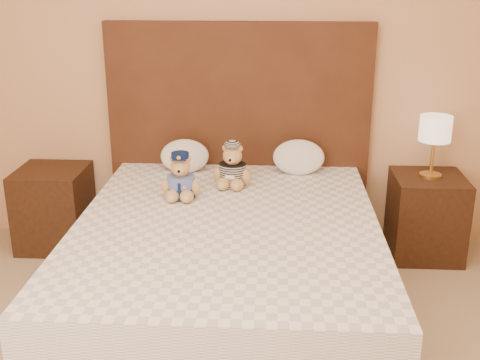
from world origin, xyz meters
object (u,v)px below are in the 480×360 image
nightstand_left (54,208)px  teddy_police (181,176)px  bed (227,268)px  nightstand_right (426,216)px  pillow_left (185,154)px  teddy_prisoner (232,165)px  pillow_right (299,156)px  lamp (435,132)px

nightstand_left → teddy_police: (0.96, -0.47, 0.41)m
bed → nightstand_left: same height
nightstand_right → pillow_left: bearing=178.9°
nightstand_right → teddy_prisoner: (-1.26, -0.25, 0.41)m
teddy_police → pillow_right: 0.86m
pillow_right → bed: bearing=-115.9°
nightstand_right → nightstand_left: bearing=180.0°
teddy_police → teddy_prisoner: (0.28, 0.22, -0.00)m
bed → nightstand_right: same height
bed → nightstand_left: 1.48m
teddy_prisoner → pillow_right: teddy_prisoner is taller
bed → lamp: size_ratio=5.00×
nightstand_right → pillow_left: size_ratio=1.72×
nightstand_left → pillow_right: bearing=1.0°
nightstand_right → teddy_police: bearing=-163.2°
lamp → nightstand_right: bearing=0.0°
bed → pillow_right: (0.40, 0.83, 0.39)m
bed → teddy_prisoner: bearing=91.0°
pillow_left → pillow_right: bearing=0.0°
pillow_right → lamp: bearing=-2.0°
bed → pillow_left: pillow_left is taller
nightstand_left → teddy_police: 1.14m
nightstand_left → nightstand_right: same height
nightstand_right → teddy_police: (-1.54, -0.47, 0.41)m
bed → lamp: bearing=32.6°
pillow_right → pillow_left: bearing=180.0°
nightstand_right → lamp: (-0.00, 0.00, 0.57)m
nightstand_left → lamp: size_ratio=1.38×
nightstand_right → pillow_right: (-0.85, 0.03, 0.39)m
bed → teddy_prisoner: (-0.01, 0.55, 0.41)m
teddy_prisoner → pillow_left: size_ratio=0.84×
lamp → pillow_right: size_ratio=1.20×
nightstand_left → teddy_prisoner: teddy_prisoner is taller
lamp → bed: bearing=-147.4°
nightstand_right → teddy_police: size_ratio=2.03×
pillow_right → nightstand_left: bearing=-179.0°
teddy_police → teddy_prisoner: 0.36m
nightstand_right → pillow_right: 0.93m
bed → teddy_prisoner: teddy_prisoner is taller
pillow_left → pillow_right: 0.75m
lamp → teddy_police: lamp is taller
teddy_prisoner → pillow_left: bearing=148.0°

